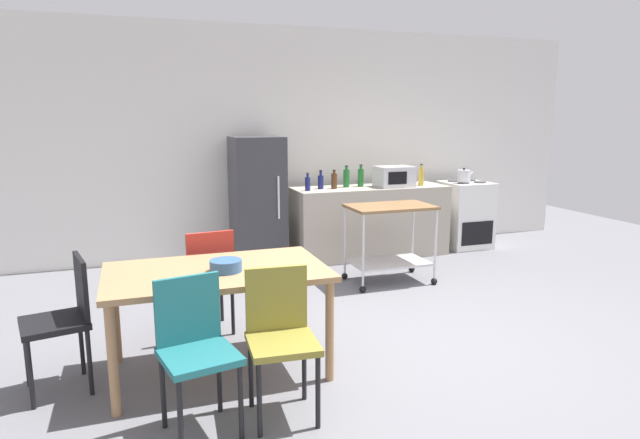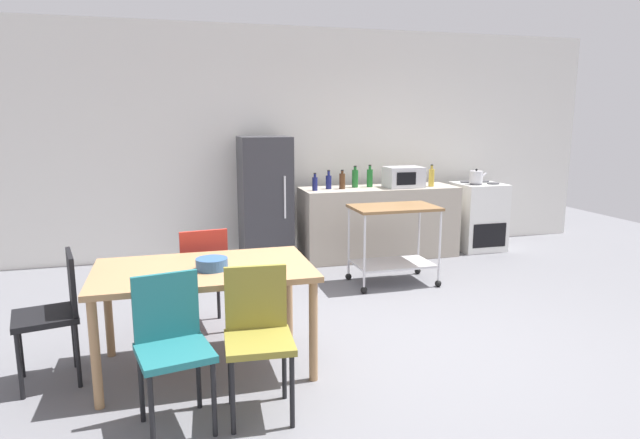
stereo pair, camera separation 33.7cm
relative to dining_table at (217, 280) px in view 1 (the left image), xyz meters
name	(u,v)px [view 1 (the left image)]	position (x,y,z in m)	size (l,w,h in m)	color
ground_plane	(400,340)	(1.46, 0.05, -0.67)	(12.00, 12.00, 0.00)	slate
back_wall	(289,142)	(1.46, 3.25, 0.78)	(8.40, 0.12, 2.90)	silver
kitchen_counter	(370,221)	(2.36, 2.65, -0.22)	(2.00, 0.64, 0.90)	#A89E8E
dining_table	(217,280)	(0.00, 0.00, 0.00)	(1.50, 0.90, 0.75)	#A37A51
chair_black	(65,314)	(-0.98, 0.07, -0.15)	(0.48, 0.48, 0.89)	black
chair_teal	(195,344)	(-0.23, -0.69, -0.15)	(0.47, 0.47, 0.89)	#1E666B
chair_red	(208,274)	(0.03, 0.70, -0.15)	(0.44, 0.44, 0.89)	#B72D23
chair_olive	(280,332)	(0.27, -0.67, -0.15)	(0.43, 0.43, 0.89)	olive
stove_oven	(465,214)	(3.81, 2.67, -0.22)	(0.60, 0.61, 0.92)	white
refrigerator	(258,201)	(0.91, 2.75, 0.10)	(0.60, 0.63, 1.55)	#333338
kitchen_cart	(390,231)	(2.08, 1.51, -0.10)	(0.91, 0.57, 0.85)	brown
bottle_vinegar	(308,183)	(1.49, 2.56, 0.32)	(0.07, 0.07, 0.22)	navy
bottle_soda	(321,181)	(1.70, 2.67, 0.32)	(0.07, 0.07, 0.23)	navy
bottle_soy_sauce	(334,181)	(1.86, 2.63, 0.33)	(0.07, 0.07, 0.24)	#4C2D19
bottle_olive_oil	(346,178)	(2.06, 2.73, 0.35)	(0.08, 0.08, 0.27)	#1E6628
bottle_sparkling_water	(361,177)	(2.26, 2.71, 0.35)	(0.08, 0.08, 0.28)	#1E6628
microwave	(394,177)	(2.66, 2.57, 0.36)	(0.46, 0.35, 0.26)	silver
bottle_hot_sauce	(421,176)	(3.04, 2.55, 0.35)	(0.07, 0.07, 0.28)	gold
fruit_bowl	(226,266)	(0.05, -0.08, 0.12)	(0.22, 0.22, 0.08)	#33598C
kettle	(464,176)	(3.69, 2.57, 0.33)	(0.24, 0.17, 0.19)	silver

